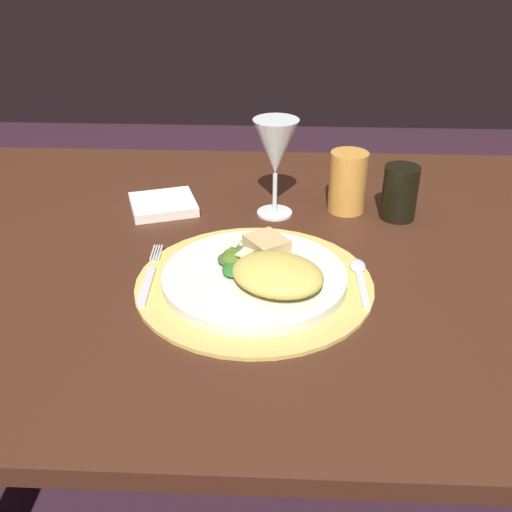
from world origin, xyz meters
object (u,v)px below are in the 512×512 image
dinner_plate (254,277)px  dark_tumbler (400,193)px  spoon (359,274)px  wine_glass (276,149)px  amber_tumbler (348,182)px  fork (149,277)px  napkin (163,205)px  dining_table (288,331)px

dinner_plate → dark_tumbler: size_ratio=2.80×
spoon → wine_glass: 0.27m
amber_tumbler → fork: bearing=-139.7°
napkin → dinner_plate: bearing=-54.6°
spoon → napkin: bearing=145.6°
dinner_plate → fork: 0.15m
dinner_plate → amber_tumbler: size_ratio=2.45×
spoon → fork: bearing=-176.1°
dinner_plate → napkin: (-0.18, 0.25, -0.00)m
dining_table → spoon: spoon is taller
dining_table → amber_tumbler: amber_tumbler is taller
amber_tumbler → dark_tumbler: bearing=-17.0°
fork → wine_glass: 0.31m
napkin → amber_tumbler: amber_tumbler is taller
dinner_plate → spoon: size_ratio=2.02×
dinner_plate → dark_tumbler: (0.24, 0.23, 0.03)m
napkin → wine_glass: wine_glass is taller
dining_table → dinner_plate: (-0.05, -0.11, 0.17)m
wine_glass → dinner_plate: bearing=-95.8°
fork → napkin: 0.25m
wine_glass → amber_tumbler: (0.13, 0.02, -0.07)m
dinner_plate → wine_glass: wine_glass is taller
napkin → wine_glass: 0.23m
fork → spoon: spoon is taller
fork → napkin: size_ratio=1.49×
spoon → napkin: size_ratio=1.17×
amber_tumbler → spoon: bearing=-90.0°
dining_table → amber_tumbler: (0.10, 0.15, 0.21)m
spoon → dark_tumbler: size_ratio=1.39×
dinner_plate → amber_tumbler: amber_tumbler is taller
fork → dark_tumbler: bearing=30.5°
napkin → dark_tumbler: bearing=-2.1°
fork → spoon: 0.30m
amber_tumbler → dark_tumbler: 0.09m
dining_table → napkin: 0.32m
wine_glass → amber_tumbler: size_ratio=1.58×
fork → napkin: (-0.02, 0.25, 0.00)m
wine_glass → dark_tumbler: wine_glass is taller
fork → amber_tumbler: 0.40m
wine_glass → amber_tumbler: wine_glass is taller
spoon → napkin: 0.40m
dinner_plate → amber_tumbler: 0.30m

